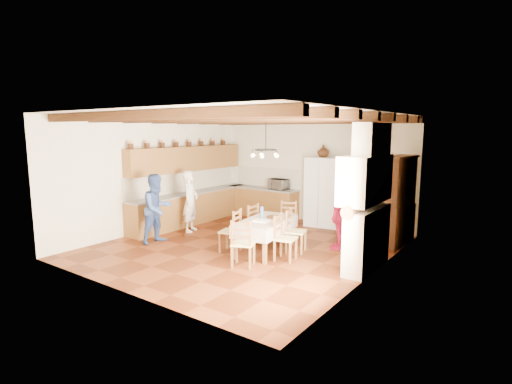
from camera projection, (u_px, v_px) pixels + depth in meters
floor at (245, 247)px, 9.21m from camera, size 6.00×6.50×0.02m
ceiling at (244, 114)px, 8.75m from camera, size 6.00×6.50×0.02m
wall_back at (312, 171)px, 11.60m from camera, size 6.00×0.02×3.00m
wall_front at (121, 204)px, 6.36m from camera, size 6.00×0.02×3.00m
wall_left at (155, 174)px, 10.71m from camera, size 0.02×6.50×3.00m
wall_right at (376, 195)px, 7.25m from camera, size 0.02×6.50×3.00m
ceiling_beams at (244, 119)px, 8.77m from camera, size 6.00×6.30×0.16m
lower_cabinets_left at (192, 208)px, 11.54m from camera, size 0.60×4.30×0.86m
lower_cabinets_back at (262, 203)px, 12.41m from camera, size 2.30×0.60×0.86m
countertop_left at (192, 193)px, 11.47m from camera, size 0.62×4.30×0.04m
countertop_back at (262, 188)px, 12.34m from camera, size 2.34×0.62×0.04m
backsplash_left at (185, 181)px, 11.59m from camera, size 0.03×4.30×0.60m
backsplash_back at (268, 177)px, 12.52m from camera, size 2.30×0.03×0.60m
upper_cabinets at (188, 159)px, 11.40m from camera, size 0.35×4.20×0.70m
fireplace at (365, 197)px, 7.60m from camera, size 0.56×1.60×2.80m
wall_picture at (364, 161)px, 10.63m from camera, size 0.34×0.03×0.42m
refrigerator at (325, 192)px, 11.15m from camera, size 1.06×0.91×1.92m
hutch at (397, 200)px, 9.29m from camera, size 0.62×1.20×2.09m
dining_table at (266, 223)px, 8.73m from camera, size 1.08×1.77×0.73m
chandelier at (266, 150)px, 8.48m from camera, size 0.47×0.47×0.03m
chair_left_near at (230, 230)px, 8.77m from camera, size 0.49×0.50×0.96m
chair_left_far at (247, 223)px, 9.43m from camera, size 0.41×0.43×0.96m
chair_right_near at (286, 238)px, 8.19m from camera, size 0.47×0.48×0.96m
chair_right_far at (296, 231)px, 8.75m from camera, size 0.50×0.51×0.96m
chair_end_near at (243, 243)px, 7.82m from camera, size 0.54×0.53×0.96m
chair_end_far at (287, 221)px, 9.67m from camera, size 0.52×0.51×0.96m
person_man at (190, 201)px, 10.51m from camera, size 0.58×0.69×1.62m
person_woman_blue at (157, 209)px, 9.44m from camera, size 0.66×0.83×1.65m
person_woman_red at (340, 216)px, 8.93m from camera, size 0.45×0.93×1.53m
microwave at (279, 184)px, 11.97m from camera, size 0.60×0.45×0.31m
fridge_vase at (323, 151)px, 11.03m from camera, size 0.40×0.40×0.34m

